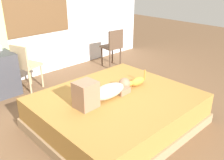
% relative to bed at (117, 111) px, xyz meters
% --- Properties ---
extents(ground_plane, '(16.00, 16.00, 0.00)m').
position_rel_bed_xyz_m(ground_plane, '(-0.13, 0.07, -0.22)').
color(ground_plane, brown).
extents(back_wall_with_window, '(6.40, 0.14, 2.90)m').
position_rel_bed_xyz_m(back_wall_with_window, '(-0.12, 2.52, 1.23)').
color(back_wall_with_window, silver).
rests_on(back_wall_with_window, ground).
extents(bed, '(2.10, 1.81, 0.45)m').
position_rel_bed_xyz_m(bed, '(0.00, 0.00, 0.00)').
color(bed, '#997A56').
rests_on(bed, ground).
extents(person_lying, '(0.94, 0.30, 0.34)m').
position_rel_bed_xyz_m(person_lying, '(-0.20, 0.07, 0.34)').
color(person_lying, '#CCB299').
rests_on(person_lying, bed).
extents(cat, '(0.36, 0.13, 0.21)m').
position_rel_bed_xyz_m(cat, '(0.45, 0.05, 0.30)').
color(cat, '#C67A2D').
rests_on(cat, bed).
extents(cup, '(0.06, 0.06, 0.09)m').
position_rel_bed_xyz_m(cup, '(-0.64, 2.25, 0.56)').
color(cup, white).
rests_on(cup, desk).
extents(chair_by_desk, '(0.48, 0.48, 0.86)m').
position_rel_bed_xyz_m(chair_by_desk, '(-0.37, 1.95, 0.28)').
color(chair_by_desk, tan).
rests_on(chair_by_desk, ground).
extents(chair_spare, '(0.41, 0.41, 0.86)m').
position_rel_bed_xyz_m(chair_spare, '(1.60, 1.75, 0.28)').
color(chair_spare, '#4C3828').
rests_on(chair_spare, ground).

